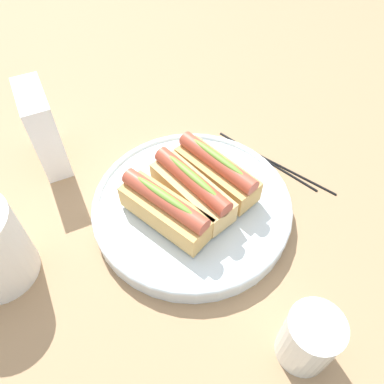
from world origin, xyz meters
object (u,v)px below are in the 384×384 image
(hotdog_front, at_px, (217,171))
(chopstick_far, at_px, (281,166))
(chopstick_near, at_px, (265,159))
(napkin_box, at_px, (43,129))
(hotdog_back, at_px, (192,189))
(serving_bowl, at_px, (192,206))
(water_glass, at_px, (308,340))
(hotdog_side, at_px, (165,209))

(hotdog_front, xyz_separation_m, chopstick_far, (-0.02, -0.14, -0.06))
(chopstick_near, bearing_deg, chopstick_far, -170.02)
(chopstick_near, height_order, chopstick_far, same)
(napkin_box, distance_m, chopstick_near, 0.40)
(hotdog_front, height_order, hotdog_back, same)
(serving_bowl, bearing_deg, napkin_box, 29.07)
(serving_bowl, distance_m, chopstick_near, 0.18)
(water_glass, bearing_deg, hotdog_side, 9.10)
(serving_bowl, relative_size, water_glass, 3.58)
(hotdog_side, bearing_deg, water_glass, -170.90)
(chopstick_near, bearing_deg, napkin_box, 42.67)
(serving_bowl, height_order, hotdog_front, hotdog_front)
(hotdog_front, distance_m, hotdog_side, 0.11)
(water_glass, distance_m, chopstick_near, 0.35)
(hotdog_side, height_order, water_glass, hotdog_side)
(hotdog_side, bearing_deg, hotdog_back, -81.77)
(hotdog_back, distance_m, napkin_box, 0.28)
(serving_bowl, xyz_separation_m, hotdog_front, (0.01, -0.05, 0.04))
(napkin_box, bearing_deg, chopstick_near, -115.41)
(hotdog_front, relative_size, chopstick_near, 0.71)
(serving_bowl, xyz_separation_m, water_glass, (-0.26, 0.01, 0.02))
(serving_bowl, relative_size, napkin_box, 2.15)
(hotdog_front, bearing_deg, chopstick_near, -84.55)
(hotdog_side, height_order, napkin_box, napkin_box)
(chopstick_near, distance_m, chopstick_far, 0.03)
(hotdog_front, distance_m, water_glass, 0.28)
(water_glass, distance_m, napkin_box, 0.53)
(hotdog_back, relative_size, water_glass, 1.71)
(napkin_box, distance_m, chopstick_far, 0.43)
(hotdog_front, height_order, napkin_box, napkin_box)
(water_glass, xyz_separation_m, chopstick_near, (0.28, -0.20, -0.04))
(hotdog_back, relative_size, chopstick_far, 0.70)
(hotdog_back, bearing_deg, chopstick_near, -83.71)
(water_glass, bearing_deg, chopstick_far, -39.37)
(hotdog_front, relative_size, chopstick_far, 0.71)
(hotdog_front, height_order, hotdog_side, same)
(hotdog_side, distance_m, water_glass, 0.26)
(hotdog_side, xyz_separation_m, water_glass, (-0.25, -0.04, -0.02))
(hotdog_front, bearing_deg, napkin_box, 38.69)
(napkin_box, bearing_deg, hotdog_back, -140.83)
(serving_bowl, xyz_separation_m, hotdog_back, (-0.00, 0.00, 0.04))
(hotdog_front, height_order, chopstick_far, hotdog_front)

